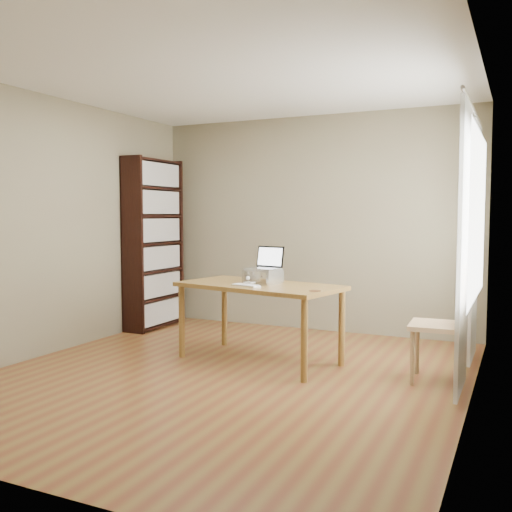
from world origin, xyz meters
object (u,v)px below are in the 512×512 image
at_px(keyboard, 246,285).
at_px(cat, 261,277).
at_px(bookshelf, 154,244).
at_px(laptop, 265,263).
at_px(chair, 448,318).
at_px(desk, 259,293).

distance_m(keyboard, cat, 0.33).
relative_size(bookshelf, keyboard, 7.21).
bearing_deg(laptop, chair, 8.22).
xyz_separation_m(laptop, keyboard, (-0.03, -0.35, -0.18)).
height_order(desk, keyboard, keyboard).
distance_m(desk, laptop, 0.31).
relative_size(bookshelf, laptop, 6.07).
distance_m(bookshelf, chair, 3.77).
height_order(desk, cat, cat).
bearing_deg(desk, chair, 12.69).
distance_m(bookshelf, cat, 2.07).
distance_m(laptop, keyboard, 0.40).
height_order(bookshelf, laptop, bookshelf).
bearing_deg(chair, bookshelf, 162.53).
bearing_deg(bookshelf, chair, -14.82).
relative_size(laptop, cat, 0.74).
bearing_deg(cat, bookshelf, 165.41).
bearing_deg(keyboard, laptop, 97.88).
bearing_deg(cat, laptop, 45.85).
bearing_deg(bookshelf, laptop, -23.99).
xyz_separation_m(bookshelf, desk, (1.89, -0.98, -0.39)).
bearing_deg(laptop, keyboard, -83.61).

